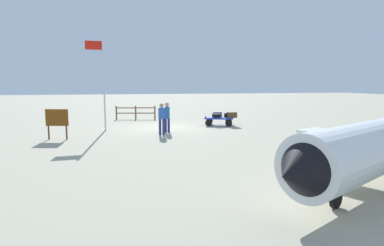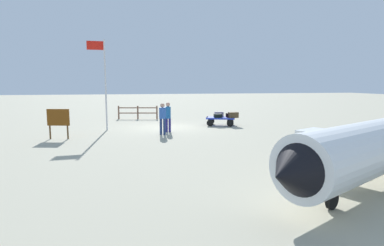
{
  "view_description": "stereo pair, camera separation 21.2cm",
  "coord_description": "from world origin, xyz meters",
  "px_view_note": "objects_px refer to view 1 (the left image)",
  "views": [
    {
      "loc": [
        2.46,
        19.83,
        2.84
      ],
      "look_at": [
        -0.51,
        6.0,
        1.03
      ],
      "focal_mm": 29.5,
      "sensor_mm": 36.0,
      "label": 1
    },
    {
      "loc": [
        2.25,
        19.87,
        2.84
      ],
      "look_at": [
        -0.51,
        6.0,
        1.03
      ],
      "focal_mm": 29.5,
      "sensor_mm": 36.0,
      "label": 2
    }
  ],
  "objects_px": {
    "suitcase_dark": "(229,115)",
    "suitcase_maroon": "(216,116)",
    "worker_lead": "(167,115)",
    "signboard": "(57,120)",
    "luggage_cart": "(219,119)",
    "suitcase_grey": "(232,115)",
    "suitcase_navy": "(217,114)",
    "airplane_near": "(377,146)",
    "worker_trailing": "(162,116)",
    "flagpole": "(102,77)"
  },
  "relations": [
    {
      "from": "suitcase_dark",
      "to": "suitcase_maroon",
      "type": "xyz_separation_m",
      "value": [
        0.83,
        -0.04,
        -0.02
      ]
    },
    {
      "from": "worker_lead",
      "to": "signboard",
      "type": "bearing_deg",
      "value": 12.31
    },
    {
      "from": "luggage_cart",
      "to": "suitcase_grey",
      "type": "distance_m",
      "value": 0.95
    },
    {
      "from": "suitcase_navy",
      "to": "signboard",
      "type": "distance_m",
      "value": 10.25
    },
    {
      "from": "worker_lead",
      "to": "airplane_near",
      "type": "height_order",
      "value": "airplane_near"
    },
    {
      "from": "suitcase_maroon",
      "to": "suitcase_navy",
      "type": "xyz_separation_m",
      "value": [
        -0.24,
        -0.59,
        0.04
      ]
    },
    {
      "from": "worker_trailing",
      "to": "airplane_near",
      "type": "distance_m",
      "value": 11.05
    },
    {
      "from": "luggage_cart",
      "to": "signboard",
      "type": "relative_size",
      "value": 1.37
    },
    {
      "from": "flagpole",
      "to": "suitcase_navy",
      "type": "bearing_deg",
      "value": -171.26
    },
    {
      "from": "luggage_cart",
      "to": "suitcase_grey",
      "type": "relative_size",
      "value": 3.15
    },
    {
      "from": "airplane_near",
      "to": "suitcase_maroon",
      "type": "bearing_deg",
      "value": -87.16
    },
    {
      "from": "suitcase_grey",
      "to": "worker_lead",
      "type": "height_order",
      "value": "worker_lead"
    },
    {
      "from": "luggage_cart",
      "to": "signboard",
      "type": "distance_m",
      "value": 10.06
    },
    {
      "from": "suitcase_navy",
      "to": "worker_trailing",
      "type": "height_order",
      "value": "worker_trailing"
    },
    {
      "from": "luggage_cart",
      "to": "suitcase_dark",
      "type": "relative_size",
      "value": 4.13
    },
    {
      "from": "signboard",
      "to": "worker_lead",
      "type": "bearing_deg",
      "value": -167.69
    },
    {
      "from": "suitcase_dark",
      "to": "worker_lead",
      "type": "height_order",
      "value": "worker_lead"
    },
    {
      "from": "suitcase_navy",
      "to": "worker_trailing",
      "type": "bearing_deg",
      "value": 39.37
    },
    {
      "from": "flagpole",
      "to": "suitcase_grey",
      "type": "bearing_deg",
      "value": -178.38
    },
    {
      "from": "flagpole",
      "to": "signboard",
      "type": "xyz_separation_m",
      "value": [
        2.07,
        2.68,
        -2.15
      ]
    },
    {
      "from": "suitcase_navy",
      "to": "flagpole",
      "type": "xyz_separation_m",
      "value": [
        7.44,
        1.14,
        2.45
      ]
    },
    {
      "from": "luggage_cart",
      "to": "suitcase_grey",
      "type": "bearing_deg",
      "value": 147.93
    },
    {
      "from": "suitcase_navy",
      "to": "airplane_near",
      "type": "xyz_separation_m",
      "value": [
        -0.4,
        13.49,
        0.46
      ]
    },
    {
      "from": "airplane_near",
      "to": "signboard",
      "type": "bearing_deg",
      "value": -44.34
    },
    {
      "from": "suitcase_dark",
      "to": "suitcase_navy",
      "type": "relative_size",
      "value": 0.8
    },
    {
      "from": "suitcase_grey",
      "to": "worker_trailing",
      "type": "distance_m",
      "value": 5.54
    },
    {
      "from": "suitcase_maroon",
      "to": "airplane_near",
      "type": "relative_size",
      "value": 0.06
    },
    {
      "from": "suitcase_maroon",
      "to": "suitcase_dark",
      "type": "bearing_deg",
      "value": 177.19
    },
    {
      "from": "luggage_cart",
      "to": "flagpole",
      "type": "bearing_deg",
      "value": 5.46
    },
    {
      "from": "luggage_cart",
      "to": "suitcase_maroon",
      "type": "xyz_separation_m",
      "value": [
        0.2,
        0.15,
        0.26
      ]
    },
    {
      "from": "suitcase_grey",
      "to": "airplane_near",
      "type": "distance_m",
      "value": 12.59
    },
    {
      "from": "worker_trailing",
      "to": "suitcase_navy",
      "type": "bearing_deg",
      "value": -140.63
    },
    {
      "from": "suitcase_maroon",
      "to": "flagpole",
      "type": "bearing_deg",
      "value": 4.39
    },
    {
      "from": "suitcase_dark",
      "to": "airplane_near",
      "type": "bearing_deg",
      "value": 89.13
    },
    {
      "from": "suitcase_navy",
      "to": "worker_trailing",
      "type": "xyz_separation_m",
      "value": [
        4.21,
        3.45,
        0.33
      ]
    },
    {
      "from": "suitcase_maroon",
      "to": "worker_lead",
      "type": "distance_m",
      "value": 4.08
    },
    {
      "from": "suitcase_dark",
      "to": "flagpole",
      "type": "bearing_deg",
      "value": 3.65
    },
    {
      "from": "suitcase_grey",
      "to": "flagpole",
      "type": "height_order",
      "value": "flagpole"
    },
    {
      "from": "suitcase_dark",
      "to": "worker_trailing",
      "type": "relative_size",
      "value": 0.29
    },
    {
      "from": "suitcase_dark",
      "to": "luggage_cart",
      "type": "bearing_deg",
      "value": -17.03
    },
    {
      "from": "suitcase_navy",
      "to": "flagpole",
      "type": "height_order",
      "value": "flagpole"
    },
    {
      "from": "airplane_near",
      "to": "luggage_cart",
      "type": "bearing_deg",
      "value": -88.06
    },
    {
      "from": "suitcase_navy",
      "to": "flagpole",
      "type": "distance_m",
      "value": 7.91
    },
    {
      "from": "suitcase_maroon",
      "to": "suitcase_grey",
      "type": "relative_size",
      "value": 0.75
    },
    {
      "from": "suitcase_maroon",
      "to": "worker_lead",
      "type": "relative_size",
      "value": 0.29
    },
    {
      "from": "suitcase_grey",
      "to": "signboard",
      "type": "relative_size",
      "value": 0.43
    },
    {
      "from": "suitcase_navy",
      "to": "signboard",
      "type": "bearing_deg",
      "value": 21.89
    },
    {
      "from": "suitcase_dark",
      "to": "flagpole",
      "type": "distance_m",
      "value": 8.42
    },
    {
      "from": "worker_trailing",
      "to": "signboard",
      "type": "distance_m",
      "value": 5.31
    },
    {
      "from": "worker_trailing",
      "to": "flagpole",
      "type": "distance_m",
      "value": 4.5
    }
  ]
}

